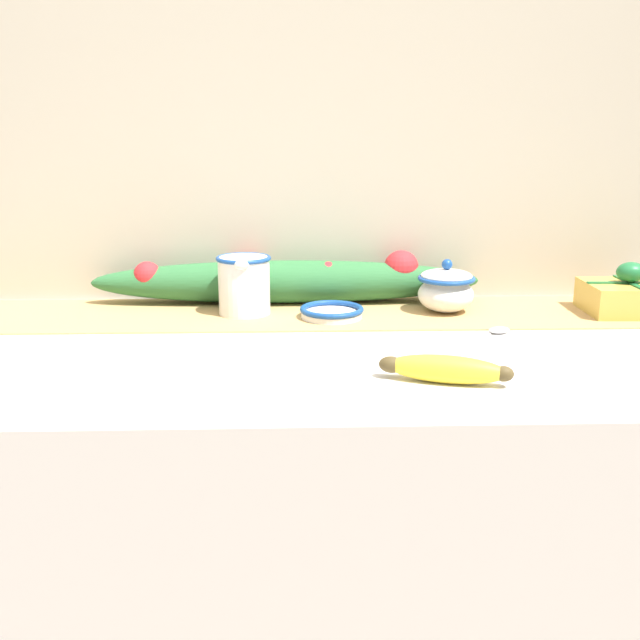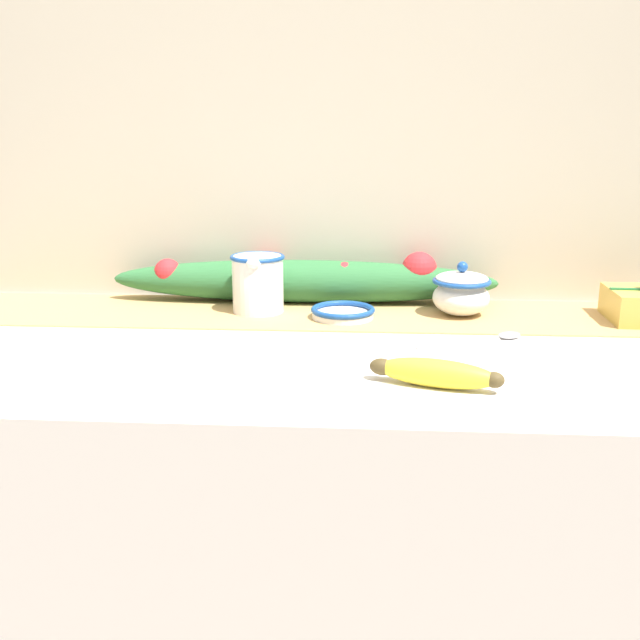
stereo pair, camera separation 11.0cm
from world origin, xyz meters
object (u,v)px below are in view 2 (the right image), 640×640
at_px(small_dish, 343,312).
at_px(banana, 435,373).
at_px(spoon, 502,336).
at_px(cream_pitcher, 258,281).
at_px(sugar_bowl, 461,292).

relative_size(small_dish, banana, 0.65).
relative_size(small_dish, spoon, 0.64).
bearing_deg(cream_pitcher, small_dish, -13.10).
bearing_deg(sugar_bowl, small_dish, -170.55).
distance_m(cream_pitcher, small_dish, 0.17).
relative_size(cream_pitcher, banana, 0.66).
distance_m(banana, spoon, 0.27).
bearing_deg(small_dish, sugar_bowl, 9.45).
relative_size(banana, spoon, 0.99).
relative_size(sugar_bowl, banana, 0.59).
bearing_deg(spoon, sugar_bowl, 83.55).
height_order(sugar_bowl, spoon, sugar_bowl).
distance_m(sugar_bowl, spoon, 0.16).
xyz_separation_m(sugar_bowl, spoon, (0.05, -0.15, -0.04)).
height_order(cream_pitcher, sugar_bowl, cream_pitcher).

